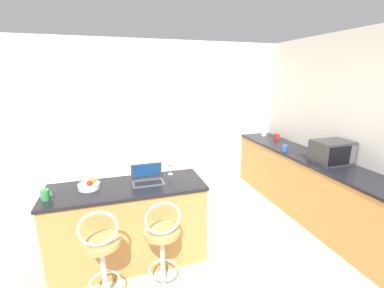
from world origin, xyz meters
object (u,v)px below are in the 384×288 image
bar_stool_near (102,261)px  laptop (147,177)px  bar_stool_far (163,249)px  wine_glass_short (170,164)px  mug_white (264,133)px  fruit_bowl (90,185)px  microwave (332,152)px  mug_green (46,195)px  mug_blue (285,148)px  mug_red (277,136)px

bar_stool_near → laptop: size_ratio=2.93×
bar_stool_far → wine_glass_short: size_ratio=5.85×
bar_stool_far → mug_white: (2.38, 2.12, 0.49)m
wine_glass_short → fruit_bowl: (-0.88, -0.14, -0.09)m
bar_stool_near → wine_glass_short: (0.78, 0.73, 0.57)m
microwave → mug_green: 3.38m
bar_stool_near → bar_stool_far: 0.53m
laptop → mug_white: (2.42, 1.54, -0.00)m
wine_glass_short → laptop: bearing=-153.7°
bar_stool_far → mug_blue: mug_blue is taller
laptop → mug_red: (2.51, 1.26, -0.00)m
mug_blue → fruit_bowl: fruit_bowl is taller
mug_blue → mug_green: bearing=-167.4°
bar_stool_far → mug_blue: size_ratio=10.21×
mug_red → fruit_bowl: (-3.10, -1.25, -0.01)m
wine_glass_short → mug_red: bearing=26.6°
wine_glass_short → microwave: bearing=-6.0°
laptop → mug_blue: laptop is taller
bar_stool_far → mug_blue: bearing=28.2°
bar_stool_near → mug_green: mug_green is taller
bar_stool_far → mug_white: 3.23m
mug_blue → bar_stool_near: bearing=-156.8°
laptop → mug_white: laptop is taller
mug_red → mug_blue: bearing=-116.2°
microwave → bar_stool_near: bearing=-170.2°
mug_blue → mug_white: (0.26, 0.98, -0.00)m
mug_white → bar_stool_near: bearing=-143.9°
wine_glass_short → bar_stool_far: bearing=-108.7°
mug_blue → mug_red: size_ratio=0.96×
microwave → mug_green: bearing=-179.0°
bar_stool_far → mug_green: (-1.01, 0.44, 0.50)m
bar_stool_near → bar_stool_far: size_ratio=1.00×
laptop → mug_red: 2.81m
microwave → fruit_bowl: size_ratio=2.21×
microwave → mug_red: microwave is taller
bar_stool_far → mug_green: 1.21m
mug_blue → microwave: bearing=-68.7°
mug_blue → fruit_bowl: bearing=-168.7°
bar_stool_far → wine_glass_short: wine_glass_short is taller
mug_blue → mug_red: 0.78m
wine_glass_short → fruit_bowl: 0.89m
bar_stool_near → wine_glass_short: 1.21m
mug_green → mug_red: bearing=21.9°
wine_glass_short → mug_white: size_ratio=1.60×
laptop → microwave: (2.41, -0.08, 0.10)m
laptop → mug_white: size_ratio=3.21×
laptop → fruit_bowl: size_ratio=1.57×
microwave → mug_blue: 0.69m
bar_stool_near → bar_stool_far: (0.53, 0.00, 0.00)m
microwave → fruit_bowl: microwave is taller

